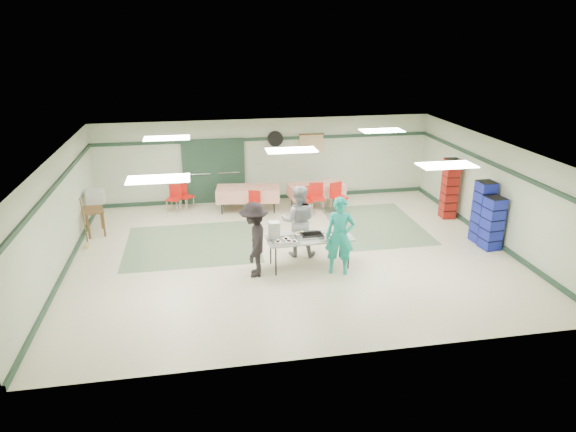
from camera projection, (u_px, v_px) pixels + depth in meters
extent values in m
plane|color=beige|center=(291.00, 252.00, 13.21)|extent=(11.00, 11.00, 0.00)
plane|color=white|center=(291.00, 149.00, 12.28)|extent=(11.00, 11.00, 0.00)
plane|color=beige|center=(266.00, 160.00, 16.90)|extent=(11.00, 0.00, 11.00)
plane|color=beige|center=(340.00, 287.00, 8.58)|extent=(11.00, 0.00, 11.00)
plane|color=beige|center=(57.00, 216.00, 11.82)|extent=(0.00, 9.00, 9.00)
plane|color=beige|center=(494.00, 191.00, 13.66)|extent=(0.00, 9.00, 9.00)
cube|color=#1E3828|center=(266.00, 139.00, 16.63)|extent=(11.00, 0.06, 0.10)
cube|color=#1E3828|center=(267.00, 197.00, 17.31)|extent=(11.00, 0.06, 0.12)
cube|color=#1E3828|center=(54.00, 187.00, 11.59)|extent=(0.06, 9.00, 0.10)
cube|color=#1E3828|center=(67.00, 267.00, 12.27)|extent=(0.06, 9.00, 0.12)
cube|color=#1E3828|center=(497.00, 166.00, 13.41)|extent=(0.06, 9.00, 0.10)
cube|color=#1E3828|center=(486.00, 236.00, 14.10)|extent=(0.06, 9.00, 0.12)
cube|color=slate|center=(193.00, 244.00, 13.71)|extent=(3.50, 3.00, 0.01)
cube|color=slate|center=(375.00, 225.00, 15.06)|extent=(2.50, 3.50, 0.01)
cube|color=gray|center=(199.00, 172.00, 16.58)|extent=(0.90, 0.06, 2.10)
cube|color=gray|center=(229.00, 171.00, 16.74)|extent=(0.90, 0.06, 2.10)
cube|color=#1E3828|center=(214.00, 172.00, 16.64)|extent=(2.00, 0.03, 2.15)
cylinder|color=black|center=(275.00, 139.00, 16.65)|extent=(0.50, 0.10, 0.50)
cube|color=tan|center=(311.00, 143.00, 16.92)|extent=(0.80, 0.02, 0.60)
cube|color=#9E9E99|center=(309.00, 238.00, 12.20)|extent=(2.07, 0.90, 0.04)
cylinder|color=black|center=(276.00, 261.00, 11.85)|extent=(0.04, 0.04, 0.72)
cylinder|color=black|center=(349.00, 255.00, 12.20)|extent=(0.04, 0.04, 0.72)
cylinder|color=black|center=(271.00, 250.00, 12.46)|extent=(0.04, 0.04, 0.72)
cylinder|color=black|center=(340.00, 244.00, 12.81)|extent=(0.04, 0.04, 0.72)
cube|color=silver|center=(331.00, 237.00, 12.17)|extent=(0.64, 0.49, 0.02)
cube|color=silver|center=(308.00, 236.00, 12.25)|extent=(0.64, 0.50, 0.02)
cube|color=silver|center=(285.00, 241.00, 11.95)|extent=(0.64, 0.50, 0.02)
cube|color=black|center=(312.00, 235.00, 12.18)|extent=(0.52, 0.34, 0.08)
cube|color=white|center=(274.00, 230.00, 12.08)|extent=(0.26, 0.24, 0.40)
imported|color=teal|center=(340.00, 236.00, 11.82)|extent=(0.77, 0.62, 1.84)
imported|color=gray|center=(298.00, 221.00, 12.77)|extent=(1.03, 0.88, 1.83)
imported|color=black|center=(254.00, 240.00, 11.71)|extent=(0.84, 1.24, 1.77)
cube|color=red|center=(317.00, 184.00, 16.37)|extent=(1.83, 0.96, 0.05)
cube|color=red|center=(316.00, 190.00, 16.43)|extent=(1.83, 0.98, 0.40)
cylinder|color=black|center=(298.00, 200.00, 16.04)|extent=(0.04, 0.04, 0.72)
cylinder|color=black|center=(341.00, 196.00, 16.44)|extent=(0.04, 0.04, 0.72)
cylinder|color=black|center=(292.00, 195.00, 16.56)|extent=(0.04, 0.04, 0.72)
cylinder|color=black|center=(334.00, 191.00, 16.96)|extent=(0.04, 0.04, 0.72)
cube|color=red|center=(248.00, 188.00, 16.00)|extent=(2.04, 1.10, 0.05)
cube|color=red|center=(248.00, 194.00, 16.07)|extent=(2.04, 1.12, 0.40)
cylinder|color=black|center=(222.00, 203.00, 15.80)|extent=(0.04, 0.04, 0.72)
cylinder|color=black|center=(274.00, 202.00, 15.86)|extent=(0.04, 0.04, 0.72)
cylinder|color=black|center=(223.00, 197.00, 16.40)|extent=(0.04, 0.04, 0.72)
cylinder|color=black|center=(274.00, 196.00, 16.47)|extent=(0.04, 0.04, 0.72)
cube|color=red|center=(317.00, 199.00, 15.84)|extent=(0.45, 0.45, 0.04)
cube|color=red|center=(316.00, 189.00, 15.94)|extent=(0.43, 0.06, 0.43)
cylinder|color=silver|center=(312.00, 208.00, 15.74)|extent=(0.02, 0.02, 0.45)
cylinder|color=silver|center=(324.00, 208.00, 15.78)|extent=(0.02, 0.02, 0.45)
cylinder|color=silver|center=(311.00, 205.00, 16.06)|extent=(0.02, 0.02, 0.45)
cylinder|color=silver|center=(321.00, 204.00, 16.10)|extent=(0.02, 0.02, 0.45)
cube|color=red|center=(306.00, 201.00, 15.79)|extent=(0.43, 0.43, 0.04)
cube|color=red|center=(304.00, 192.00, 15.88)|extent=(0.39, 0.08, 0.39)
cylinder|color=silver|center=(303.00, 210.00, 15.69)|extent=(0.02, 0.02, 0.41)
cylinder|color=silver|center=(312.00, 209.00, 15.77)|extent=(0.02, 0.02, 0.41)
cylinder|color=silver|center=(300.00, 206.00, 15.97)|extent=(0.02, 0.02, 0.41)
cylinder|color=silver|center=(309.00, 206.00, 16.05)|extent=(0.02, 0.02, 0.41)
cube|color=red|center=(339.00, 198.00, 15.96)|extent=(0.55, 0.55, 0.04)
cube|color=red|center=(336.00, 189.00, 16.03)|extent=(0.41, 0.19, 0.43)
cylinder|color=silver|center=(338.00, 208.00, 15.82)|extent=(0.02, 0.02, 0.45)
cylinder|color=silver|center=(347.00, 206.00, 15.99)|extent=(0.02, 0.02, 0.45)
cylinder|color=silver|center=(331.00, 204.00, 16.10)|extent=(0.02, 0.02, 0.45)
cylinder|color=silver|center=(340.00, 203.00, 16.26)|extent=(0.02, 0.02, 0.45)
cube|color=red|center=(253.00, 204.00, 15.53)|extent=(0.49, 0.49, 0.04)
cube|color=red|center=(254.00, 196.00, 15.61)|extent=(0.36, 0.18, 0.37)
cylinder|color=silver|center=(247.00, 212.00, 15.49)|extent=(0.02, 0.02, 0.39)
cylinder|color=silver|center=(257.00, 213.00, 15.44)|extent=(0.02, 0.02, 0.39)
cylinder|color=silver|center=(250.00, 209.00, 15.77)|extent=(0.02, 0.02, 0.39)
cylinder|color=silver|center=(259.00, 210.00, 15.71)|extent=(0.02, 0.02, 0.39)
cube|color=red|center=(186.00, 197.00, 16.16)|extent=(0.55, 0.55, 0.04)
cube|color=red|center=(182.00, 189.00, 16.18)|extent=(0.32, 0.29, 0.39)
cylinder|color=silver|center=(186.00, 206.00, 16.03)|extent=(0.02, 0.02, 0.41)
cylinder|color=silver|center=(194.00, 203.00, 16.26)|extent=(0.02, 0.02, 0.41)
cylinder|color=silver|center=(179.00, 204.00, 16.21)|extent=(0.02, 0.02, 0.41)
cylinder|color=silver|center=(187.00, 201.00, 16.44)|extent=(0.02, 0.02, 0.41)
cube|color=red|center=(174.00, 199.00, 15.90)|extent=(0.53, 0.53, 0.04)
cube|color=red|center=(176.00, 190.00, 15.99)|extent=(0.39, 0.19, 0.40)
cylinder|color=silver|center=(167.00, 207.00, 15.87)|extent=(0.02, 0.02, 0.42)
cylinder|color=silver|center=(177.00, 208.00, 15.80)|extent=(0.02, 0.02, 0.42)
cylinder|color=silver|center=(172.00, 204.00, 16.17)|extent=(0.02, 0.02, 0.42)
cylinder|color=silver|center=(181.00, 205.00, 16.10)|extent=(0.02, 0.02, 0.42)
cube|color=navy|center=(483.00, 212.00, 13.62)|extent=(0.45, 0.45, 1.68)
cube|color=#9F0F11|center=(450.00, 189.00, 15.34)|extent=(0.42, 0.42, 1.83)
cube|color=navy|center=(492.00, 223.00, 13.20)|extent=(0.48, 0.48, 1.41)
cube|color=brown|center=(93.00, 209.00, 14.17)|extent=(0.67, 0.87, 0.05)
cube|color=brown|center=(88.00, 227.00, 13.94)|extent=(0.05, 0.05, 0.70)
cube|color=brown|center=(104.00, 225.00, 14.10)|extent=(0.05, 0.05, 0.70)
cube|color=brown|center=(87.00, 219.00, 14.49)|extent=(0.05, 0.05, 0.70)
cube|color=brown|center=(102.00, 217.00, 14.64)|extent=(0.05, 0.05, 0.70)
cube|color=#B0B0AB|center=(96.00, 196.00, 14.56)|extent=(0.51, 0.46, 0.38)
cylinder|color=brown|center=(84.00, 222.00, 13.29)|extent=(0.08, 0.22, 1.37)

